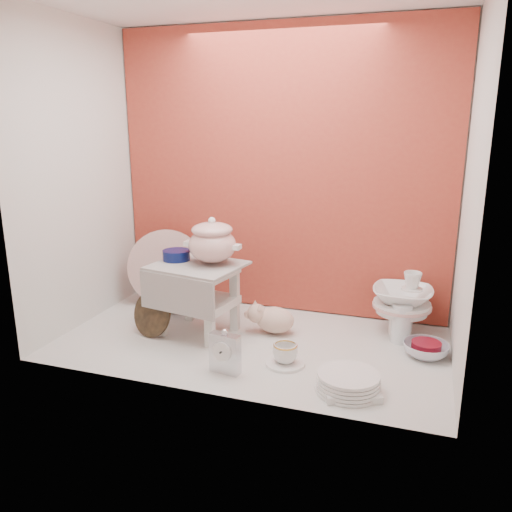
{
  "coord_description": "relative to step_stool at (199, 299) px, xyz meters",
  "views": [
    {
      "loc": [
        0.74,
        -2.13,
        1.03
      ],
      "look_at": [
        0.02,
        0.02,
        0.42
      ],
      "focal_mm": 36.15,
      "sensor_mm": 36.0,
      "label": 1
    }
  ],
  "objects": [
    {
      "name": "ground",
      "position": [
        0.28,
        -0.03,
        -0.18
      ],
      "size": [
        1.8,
        1.8,
        0.0
      ],
      "primitive_type": "plane",
      "color": "silver",
      "rests_on": "ground"
    },
    {
      "name": "blue_white_vase",
      "position": [
        -0.26,
        0.24,
        -0.05
      ],
      "size": [
        0.29,
        0.29,
        0.26
      ],
      "primitive_type": "imported",
      "rotation": [
        0.0,
        0.0,
        0.18
      ],
      "color": "white",
      "rests_on": "ground"
    },
    {
      "name": "dinner_plate_stack",
      "position": [
        0.79,
        -0.34,
        -0.14
      ],
      "size": [
        0.32,
        0.32,
        0.07
      ],
      "primitive_type": "cylinder",
      "rotation": [
        0.0,
        0.0,
        -0.26
      ],
      "color": "white",
      "rests_on": "ground"
    },
    {
      "name": "lattice_dish",
      "position": [
        0.79,
        -0.34,
        -0.16
      ],
      "size": [
        0.27,
        0.27,
        0.03
      ],
      "primitive_type": "cube",
      "rotation": [
        0.0,
        0.0,
        0.35
      ],
      "color": "white",
      "rests_on": "ground"
    },
    {
      "name": "teacup_saucer",
      "position": [
        0.5,
        -0.2,
        -0.17
      ],
      "size": [
        0.22,
        0.22,
        0.01
      ],
      "primitive_type": "cylinder",
      "rotation": [
        0.0,
        0.0,
        0.32
      ],
      "color": "white",
      "rests_on": "ground"
    },
    {
      "name": "floral_platter",
      "position": [
        -0.34,
        0.3,
        0.04
      ],
      "size": [
        0.42,
        0.23,
        0.43
      ],
      "primitive_type": null,
      "rotation": [
        0.0,
        0.0,
        0.41
      ],
      "color": "white",
      "rests_on": "ground"
    },
    {
      "name": "step_stool",
      "position": [
        0.0,
        0.0,
        0.0
      ],
      "size": [
        0.46,
        0.41,
        0.35
      ],
      "primitive_type": null,
      "rotation": [
        0.0,
        0.0,
        -0.17
      ],
      "color": "silver",
      "rests_on": "ground"
    },
    {
      "name": "cobalt_bowl",
      "position": [
        -0.13,
        0.04,
        0.2
      ],
      "size": [
        0.17,
        0.17,
        0.05
      ],
      "primitive_type": "cylinder",
      "rotation": [
        0.0,
        0.0,
        -0.34
      ],
      "color": "#091247",
      "rests_on": "step_stool"
    },
    {
      "name": "lacquer_tray",
      "position": [
        -0.2,
        -0.1,
        -0.06
      ],
      "size": [
        0.24,
        0.15,
        0.22
      ],
      "primitive_type": null,
      "rotation": [
        0.0,
        0.0,
        -0.28
      ],
      "color": "black",
      "rests_on": "ground"
    },
    {
      "name": "gold_rim_teacup",
      "position": [
        0.5,
        -0.2,
        -0.12
      ],
      "size": [
        0.14,
        0.14,
        0.09
      ],
      "primitive_type": "imported",
      "rotation": [
        0.0,
        0.0,
        0.37
      ],
      "color": "white",
      "rests_on": "teacup_saucer"
    },
    {
      "name": "mantel_clock",
      "position": [
        0.28,
        -0.35,
        -0.08
      ],
      "size": [
        0.14,
        0.06,
        0.19
      ],
      "primitive_type": "cube",
      "rotation": [
        0.0,
        0.0,
        -0.15
      ],
      "color": "silver",
      "rests_on": "ground"
    },
    {
      "name": "plush_pig",
      "position": [
        0.36,
        0.11,
        -0.1
      ],
      "size": [
        0.26,
        0.19,
        0.14
      ],
      "primitive_type": "ellipsoid",
      "rotation": [
        0.0,
        0.0,
        -0.12
      ],
      "color": "#D8AE98",
      "rests_on": "ground"
    },
    {
      "name": "soup_tureen",
      "position": [
        0.06,
        0.04,
        0.29
      ],
      "size": [
        0.35,
        0.35,
        0.23
      ],
      "primitive_type": null,
      "rotation": [
        0.0,
        0.0,
        -0.41
      ],
      "color": "white",
      "rests_on": "step_stool"
    },
    {
      "name": "clear_glass_vase",
      "position": [
        0.95,
        0.2,
        -0.08
      ],
      "size": [
        0.1,
        0.1,
        0.19
      ],
      "primitive_type": "cylinder",
      "rotation": [
        0.0,
        0.0,
        -0.05
      ],
      "color": "silver",
      "rests_on": "ground"
    },
    {
      "name": "niche_shell",
      "position": [
        0.28,
        0.15,
        0.75
      ],
      "size": [
        1.86,
        1.03,
        1.53
      ],
      "color": "#A93C2A",
      "rests_on": "ground"
    },
    {
      "name": "porcelain_tower",
      "position": [
        0.95,
        0.29,
        -0.01
      ],
      "size": [
        0.36,
        0.36,
        0.33
      ],
      "primitive_type": null,
      "rotation": [
        0.0,
        0.0,
        0.31
      ],
      "color": "white",
      "rests_on": "ground"
    },
    {
      "name": "crystal_bowl",
      "position": [
        1.07,
        0.07,
        -0.14
      ],
      "size": [
        0.21,
        0.21,
        0.06
      ],
      "primitive_type": "imported",
      "rotation": [
        0.0,
        0.0,
        0.03
      ],
      "color": "silver",
      "rests_on": "ground"
    }
  ]
}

